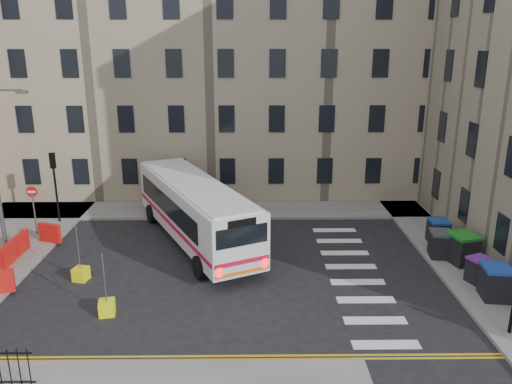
{
  "coord_description": "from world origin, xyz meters",
  "views": [
    {
      "loc": [
        -0.76,
        -21.23,
        10.21
      ],
      "look_at": [
        -0.48,
        2.81,
        3.0
      ],
      "focal_mm": 35.0,
      "sensor_mm": 36.0,
      "label": 1
    }
  ],
  "objects_px": {
    "wheelie_bin_b": "(481,271)",
    "wheelie_bin_e": "(438,231)",
    "bollard_chevron": "(107,308)",
    "wheelie_bin_c": "(462,248)",
    "bollard_yellow": "(81,274)",
    "wheelie_bin_d": "(440,244)",
    "bus": "(195,208)",
    "wheelie_bin_a": "(495,282)"
  },
  "relations": [
    {
      "from": "wheelie_bin_b",
      "to": "bollard_yellow",
      "type": "distance_m",
      "value": 17.6
    },
    {
      "from": "wheelie_bin_a",
      "to": "bollard_yellow",
      "type": "xyz_separation_m",
      "value": [
        -17.59,
        2.07,
        -0.55
      ]
    },
    {
      "from": "wheelie_bin_c",
      "to": "wheelie_bin_d",
      "type": "distance_m",
      "value": 1.07
    },
    {
      "from": "wheelie_bin_a",
      "to": "wheelie_bin_e",
      "type": "height_order",
      "value": "wheelie_bin_a"
    },
    {
      "from": "bollard_yellow",
      "to": "wheelie_bin_b",
      "type": "bearing_deg",
      "value": -2.49
    },
    {
      "from": "wheelie_bin_d",
      "to": "bollard_chevron",
      "type": "relative_size",
      "value": 2.17
    },
    {
      "from": "wheelie_bin_a",
      "to": "wheelie_bin_e",
      "type": "bearing_deg",
      "value": 99.1
    },
    {
      "from": "wheelie_bin_c",
      "to": "bus",
      "type": "bearing_deg",
      "value": 151.97
    },
    {
      "from": "wheelie_bin_e",
      "to": "bus",
      "type": "bearing_deg",
      "value": 178.05
    },
    {
      "from": "bus",
      "to": "wheelie_bin_e",
      "type": "height_order",
      "value": "bus"
    },
    {
      "from": "wheelie_bin_a",
      "to": "bollard_chevron",
      "type": "relative_size",
      "value": 2.3
    },
    {
      "from": "wheelie_bin_b",
      "to": "wheelie_bin_c",
      "type": "distance_m",
      "value": 2.1
    },
    {
      "from": "bus",
      "to": "wheelie_bin_d",
      "type": "height_order",
      "value": "bus"
    },
    {
      "from": "wheelie_bin_a",
      "to": "wheelie_bin_e",
      "type": "relative_size",
      "value": 1.12
    },
    {
      "from": "wheelie_bin_e",
      "to": "wheelie_bin_c",
      "type": "bearing_deg",
      "value": -84.16
    },
    {
      "from": "wheelie_bin_a",
      "to": "bus",
      "type": "bearing_deg",
      "value": 160.4
    },
    {
      "from": "wheelie_bin_a",
      "to": "wheelie_bin_b",
      "type": "bearing_deg",
      "value": 97.69
    },
    {
      "from": "wheelie_bin_c",
      "to": "wheelie_bin_e",
      "type": "bearing_deg",
      "value": 80.64
    },
    {
      "from": "wheelie_bin_d",
      "to": "bollard_chevron",
      "type": "xyz_separation_m",
      "value": [
        -14.88,
        -5.07,
        -0.5
      ]
    },
    {
      "from": "wheelie_bin_c",
      "to": "bollard_yellow",
      "type": "bearing_deg",
      "value": 169.99
    },
    {
      "from": "bus",
      "to": "wheelie_bin_e",
      "type": "distance_m",
      "value": 12.81
    },
    {
      "from": "wheelie_bin_d",
      "to": "wheelie_bin_e",
      "type": "height_order",
      "value": "wheelie_bin_d"
    },
    {
      "from": "wheelie_bin_e",
      "to": "bollard_yellow",
      "type": "xyz_separation_m",
      "value": [
        -17.4,
        -3.87,
        -0.47
      ]
    },
    {
      "from": "bollard_yellow",
      "to": "bus",
      "type": "bearing_deg",
      "value": 43.96
    },
    {
      "from": "wheelie_bin_b",
      "to": "bollard_chevron",
      "type": "height_order",
      "value": "wheelie_bin_b"
    },
    {
      "from": "bus",
      "to": "bollard_yellow",
      "type": "relative_size",
      "value": 19.72
    },
    {
      "from": "wheelie_bin_a",
      "to": "bollard_yellow",
      "type": "relative_size",
      "value": 2.3
    },
    {
      "from": "bollard_yellow",
      "to": "wheelie_bin_d",
      "type": "bearing_deg",
      "value": 7.04
    },
    {
      "from": "bollard_chevron",
      "to": "wheelie_bin_e",
      "type": "bearing_deg",
      "value": 23.94
    },
    {
      "from": "wheelie_bin_c",
      "to": "bollard_yellow",
      "type": "relative_size",
      "value": 2.58
    },
    {
      "from": "wheelie_bin_c",
      "to": "wheelie_bin_e",
      "type": "relative_size",
      "value": 1.25
    },
    {
      "from": "wheelie_bin_d",
      "to": "bus",
      "type": "bearing_deg",
      "value": 177.05
    },
    {
      "from": "wheelie_bin_c",
      "to": "bollard_chevron",
      "type": "height_order",
      "value": "wheelie_bin_c"
    },
    {
      "from": "bus",
      "to": "bollard_yellow",
      "type": "xyz_separation_m",
      "value": [
        -4.66,
        -4.49,
        -1.57
      ]
    },
    {
      "from": "wheelie_bin_b",
      "to": "bollard_chevron",
      "type": "distance_m",
      "value": 15.76
    },
    {
      "from": "wheelie_bin_d",
      "to": "bollard_yellow",
      "type": "distance_m",
      "value": 17.0
    },
    {
      "from": "wheelie_bin_b",
      "to": "wheelie_bin_c",
      "type": "relative_size",
      "value": 0.85
    },
    {
      "from": "bus",
      "to": "wheelie_bin_c",
      "type": "relative_size",
      "value": 7.63
    },
    {
      "from": "bollard_chevron",
      "to": "wheelie_bin_a",
      "type": "bearing_deg",
      "value": 3.35
    },
    {
      "from": "bollard_chevron",
      "to": "bollard_yellow",
      "type": "bearing_deg",
      "value": 123.58
    },
    {
      "from": "wheelie_bin_b",
      "to": "wheelie_bin_e",
      "type": "bearing_deg",
      "value": 68.73
    },
    {
      "from": "wheelie_bin_b",
      "to": "wheelie_bin_d",
      "type": "relative_size",
      "value": 1.01
    }
  ]
}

